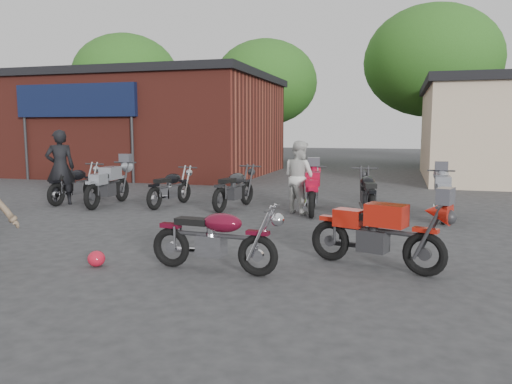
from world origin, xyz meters
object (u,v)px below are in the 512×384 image
(helmet, at_px, (96,259))
(row_bike_1, at_px, (108,182))
(row_bike_3, at_px, (235,186))
(row_bike_5, at_px, (368,191))
(sportbike, at_px, (378,230))
(vintage_motorcycle, at_px, (215,234))
(row_bike_6, at_px, (443,193))
(person_light, at_px, (299,177))
(person_dark, at_px, (60,167))
(row_bike_2, at_px, (171,186))
(row_bike_4, at_px, (313,188))
(row_bike_0, at_px, (75,182))

(helmet, xyz_separation_m, row_bike_1, (-3.04, 5.11, 0.48))
(row_bike_1, distance_m, row_bike_3, 3.31)
(row_bike_5, bearing_deg, sportbike, 175.67)
(vintage_motorcycle, height_order, row_bike_6, row_bike_6)
(sportbike, bearing_deg, row_bike_5, 114.88)
(person_light, bearing_deg, vintage_motorcycle, 125.72)
(vintage_motorcycle, relative_size, row_bike_3, 0.94)
(sportbike, bearing_deg, person_dark, 174.21)
(helmet, bearing_deg, sportbike, 14.58)
(person_dark, bearing_deg, helmet, 92.85)
(row_bike_2, bearing_deg, vintage_motorcycle, -140.08)
(vintage_motorcycle, xyz_separation_m, row_bike_2, (-3.20, 5.23, -0.00))
(vintage_motorcycle, bearing_deg, row_bike_5, 75.70)
(row_bike_4, xyz_separation_m, row_bike_6, (2.87, 0.04, -0.02))
(row_bike_6, bearing_deg, row_bike_1, 93.70)
(row_bike_0, xyz_separation_m, row_bike_3, (4.44, 0.22, 0.01))
(vintage_motorcycle, height_order, person_dark, person_dark)
(row_bike_2, relative_size, row_bike_6, 0.94)
(row_bike_1, xyz_separation_m, row_bike_2, (1.59, 0.34, -0.07))
(row_bike_4, bearing_deg, row_bike_6, -97.54)
(sportbike, xyz_separation_m, row_bike_5, (-0.41, 4.34, 0.01))
(row_bike_3, relative_size, row_bike_5, 0.98)
(sportbike, bearing_deg, row_bike_4, 130.32)
(helmet, bearing_deg, row_bike_2, 104.96)
(row_bike_1, bearing_deg, helmet, -152.17)
(row_bike_3, xyz_separation_m, row_bike_5, (3.24, -0.19, 0.01))
(row_bike_1, bearing_deg, row_bike_4, -89.33)
(person_dark, height_order, row_bike_1, person_dark)
(row_bike_1, distance_m, row_bike_6, 8.12)
(vintage_motorcycle, bearing_deg, row_bike_4, 89.39)
(row_bike_5, bearing_deg, helmet, 137.28)
(helmet, height_order, row_bike_1, row_bike_1)
(row_bike_0, height_order, row_bike_2, row_bike_0)
(vintage_motorcycle, xyz_separation_m, person_dark, (-6.04, 4.65, 0.44))
(person_light, bearing_deg, row_bike_0, 37.68)
(vintage_motorcycle, height_order, row_bike_4, row_bike_4)
(vintage_motorcycle, relative_size, helmet, 7.29)
(sportbike, distance_m, row_bike_0, 9.16)
(vintage_motorcycle, relative_size, row_bike_4, 0.92)
(row_bike_0, height_order, row_bike_3, row_bike_3)
(person_light, xyz_separation_m, row_bike_1, (-4.94, -0.23, -0.25))
(row_bike_1, distance_m, row_bike_5, 6.53)
(vintage_motorcycle, distance_m, row_bike_5, 5.41)
(row_bike_3, height_order, row_bike_6, row_bike_3)
(row_bike_2, bearing_deg, helmet, -156.61)
(row_bike_4, bearing_deg, row_bike_2, 81.58)
(person_dark, xyz_separation_m, row_bike_3, (4.53, 0.66, -0.41))
(row_bike_3, bearing_deg, person_dark, 107.82)
(sportbike, height_order, row_bike_1, row_bike_1)
(person_dark, relative_size, row_bike_4, 0.98)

